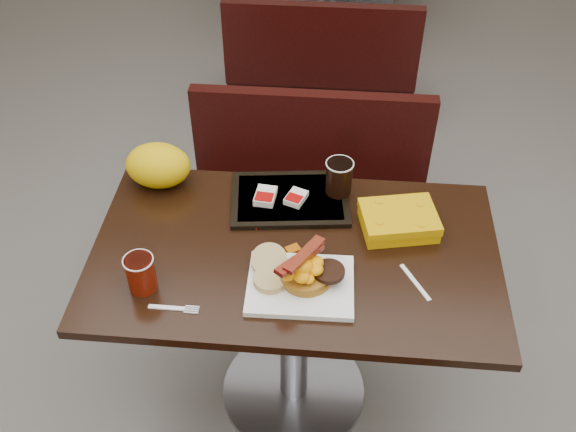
# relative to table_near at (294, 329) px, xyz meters

# --- Properties ---
(floor) EXTENTS (6.00, 7.00, 0.01)m
(floor) POSITION_rel_table_near_xyz_m (0.00, 0.00, -0.38)
(floor) COLOR slate
(floor) RESTS_ON ground
(table_near) EXTENTS (1.20, 0.70, 0.75)m
(table_near) POSITION_rel_table_near_xyz_m (0.00, 0.00, 0.00)
(table_near) COLOR black
(table_near) RESTS_ON floor
(bench_near_n) EXTENTS (1.00, 0.46, 0.72)m
(bench_near_n) POSITION_rel_table_near_xyz_m (0.00, 0.70, -0.02)
(bench_near_n) COLOR black
(bench_near_n) RESTS_ON floor
(bench_far_s) EXTENTS (1.00, 0.46, 0.72)m
(bench_far_s) POSITION_rel_table_near_xyz_m (0.00, 1.90, -0.02)
(bench_far_s) COLOR black
(bench_far_s) RESTS_ON floor
(platter) EXTENTS (0.30, 0.24, 0.02)m
(platter) POSITION_rel_table_near_xyz_m (0.03, -0.14, 0.38)
(platter) COLOR white
(platter) RESTS_ON table_near
(pancake_stack) EXTENTS (0.17, 0.17, 0.03)m
(pancake_stack) POSITION_rel_table_near_xyz_m (0.04, -0.12, 0.41)
(pancake_stack) COLOR #8D6117
(pancake_stack) RESTS_ON platter
(sausage_patty) EXTENTS (0.10, 0.10, 0.01)m
(sausage_patty) POSITION_rel_table_near_xyz_m (0.10, -0.12, 0.43)
(sausage_patty) COLOR black
(sausage_patty) RESTS_ON pancake_stack
(scrambled_eggs) EXTENTS (0.12, 0.11, 0.05)m
(scrambled_eggs) POSITION_rel_table_near_xyz_m (0.03, -0.13, 0.45)
(scrambled_eggs) COLOR #E9B504
(scrambled_eggs) RESTS_ON pancake_stack
(bacon_strips) EXTENTS (0.17, 0.19, 0.01)m
(bacon_strips) POSITION_rel_table_near_xyz_m (0.02, -0.13, 0.48)
(bacon_strips) COLOR #3F0406
(bacon_strips) RESTS_ON scrambled_eggs
(muffin_bottom) EXTENTS (0.10, 0.10, 0.02)m
(muffin_bottom) POSITION_rel_table_near_xyz_m (-0.06, -0.14, 0.40)
(muffin_bottom) COLOR tan
(muffin_bottom) RESTS_ON platter
(muffin_top) EXTENTS (0.11, 0.11, 0.06)m
(muffin_top) POSITION_rel_table_near_xyz_m (-0.07, -0.08, 0.42)
(muffin_top) COLOR tan
(muffin_top) RESTS_ON platter
(coffee_cup_near) EXTENTS (0.10, 0.10, 0.11)m
(coffee_cup_near) POSITION_rel_table_near_xyz_m (-0.41, -0.18, 0.43)
(coffee_cup_near) COLOR #911405
(coffee_cup_near) RESTS_ON table_near
(fork) EXTENTS (0.14, 0.03, 0.00)m
(fork) POSITION_rel_table_near_xyz_m (-0.33, -0.25, 0.38)
(fork) COLOR white
(fork) RESTS_ON table_near
(knife) EXTENTS (0.08, 0.13, 0.00)m
(knife) POSITION_rel_table_near_xyz_m (0.35, -0.10, 0.38)
(knife) COLOR white
(knife) RESTS_ON table_near
(condiment_syrup) EXTENTS (0.05, 0.05, 0.01)m
(condiment_syrup) POSITION_rel_table_near_xyz_m (-0.01, 0.00, 0.38)
(condiment_syrup) COLOR #A14B06
(condiment_syrup) RESTS_ON table_near
(condiment_ketchup) EXTENTS (0.05, 0.05, 0.01)m
(condiment_ketchup) POSITION_rel_table_near_xyz_m (-0.13, 0.10, 0.38)
(condiment_ketchup) COLOR #8C0504
(condiment_ketchup) RESTS_ON table_near
(tray) EXTENTS (0.40, 0.30, 0.02)m
(tray) POSITION_rel_table_near_xyz_m (-0.03, 0.22, 0.38)
(tray) COLOR black
(tray) RESTS_ON table_near
(hashbrown_sleeve_left) EXTENTS (0.07, 0.09, 0.02)m
(hashbrown_sleeve_left) POSITION_rel_table_near_xyz_m (-0.11, 0.20, 0.40)
(hashbrown_sleeve_left) COLOR silver
(hashbrown_sleeve_left) RESTS_ON tray
(hashbrown_sleeve_right) EXTENTS (0.08, 0.09, 0.02)m
(hashbrown_sleeve_right) POSITION_rel_table_near_xyz_m (-0.01, 0.21, 0.40)
(hashbrown_sleeve_right) COLOR silver
(hashbrown_sleeve_right) RESTS_ON tray
(coffee_cup_far) EXTENTS (0.09, 0.09, 0.11)m
(coffee_cup_far) POSITION_rel_table_near_xyz_m (0.12, 0.26, 0.45)
(coffee_cup_far) COLOR black
(coffee_cup_far) RESTS_ON tray
(clamshell) EXTENTS (0.25, 0.21, 0.06)m
(clamshell) POSITION_rel_table_near_xyz_m (0.30, 0.12, 0.41)
(clamshell) COLOR #CC9303
(clamshell) RESTS_ON table_near
(paper_bag) EXTENTS (0.24, 0.20, 0.15)m
(paper_bag) POSITION_rel_table_near_xyz_m (-0.46, 0.27, 0.45)
(paper_bag) COLOR yellow
(paper_bag) RESTS_ON table_near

